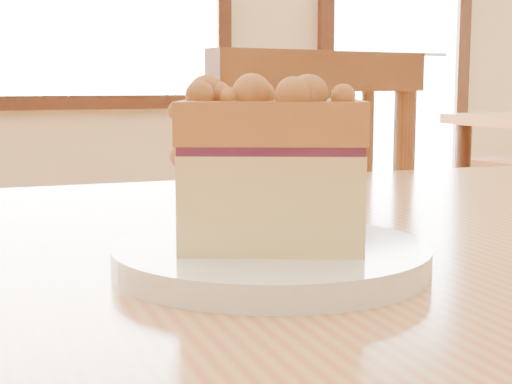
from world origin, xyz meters
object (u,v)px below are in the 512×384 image
(cafe_chair_main, at_px, (265,322))
(cake_slice, at_px, (270,163))
(cafe_table_main, at_px, (352,345))
(plate, at_px, (271,258))

(cafe_chair_main, height_order, cake_slice, cafe_chair_main)
(cafe_table_main, relative_size, cafe_chair_main, 1.22)
(cafe_table_main, bearing_deg, cafe_chair_main, 76.34)
(cafe_chair_main, xyz_separation_m, cake_slice, (-0.27, -0.72, 0.35))
(cafe_table_main, distance_m, cake_slice, 0.25)
(cafe_chair_main, xyz_separation_m, plate, (-0.26, -0.72, 0.29))
(cafe_table_main, xyz_separation_m, plate, (-0.12, -0.12, 0.11))
(cafe_table_main, height_order, plate, plate)
(plate, distance_m, cake_slice, 0.07)
(cafe_table_main, distance_m, plate, 0.20)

